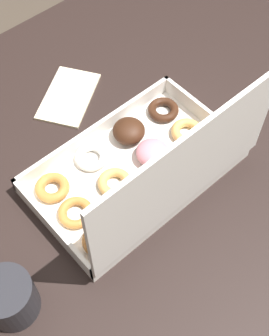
% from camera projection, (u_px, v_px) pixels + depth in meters
% --- Properties ---
extents(ground_plane, '(8.00, 8.00, 0.00)m').
position_uv_depth(ground_plane, '(131.00, 268.00, 1.57)').
color(ground_plane, '#42382D').
extents(dining_table, '(1.18, 0.90, 0.72)m').
position_uv_depth(dining_table, '(129.00, 163.00, 1.04)').
color(dining_table, black).
rests_on(dining_table, ground_plane).
extents(donut_box, '(0.40, 0.25, 0.26)m').
position_uv_depth(donut_box, '(145.00, 169.00, 0.87)').
color(donut_box, silver).
rests_on(donut_box, dining_table).
extents(coffee_mug, '(0.09, 0.09, 0.08)m').
position_uv_depth(coffee_mug, '(9.00, 298.00, 0.74)').
color(coffee_mug, '#232328').
rests_on(coffee_mug, dining_table).
extents(paper_napkin, '(0.19, 0.17, 0.01)m').
position_uv_depth(paper_napkin, '(69.00, 96.00, 1.03)').
color(paper_napkin, beige).
rests_on(paper_napkin, dining_table).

